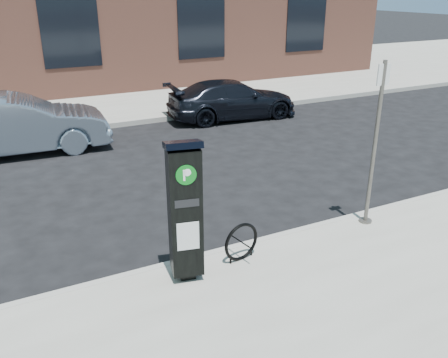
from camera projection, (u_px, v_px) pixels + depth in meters
ground at (228, 256)px, 7.48m from camera, size 120.00×120.00×0.00m
sidewalk_far at (68, 90)px, 19.01m from camera, size 60.00×12.00×0.15m
curb_near at (228, 252)px, 7.43m from camera, size 60.00×0.12×0.16m
curb_far at (104, 126)px, 14.07m from camera, size 60.00×0.12×0.16m
parking_kiosk at (185, 210)px, 6.29m from camera, size 0.54×0.50×2.03m
sign_pole at (375, 147)px, 7.71m from camera, size 0.24×0.22×2.76m
bike_rack at (241, 242)px, 6.99m from camera, size 0.60×0.15×0.60m
car_silver at (16, 125)px, 11.79m from camera, size 4.57×1.86×1.48m
car_dark at (232, 99)px, 15.02m from camera, size 4.29×2.03×1.21m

